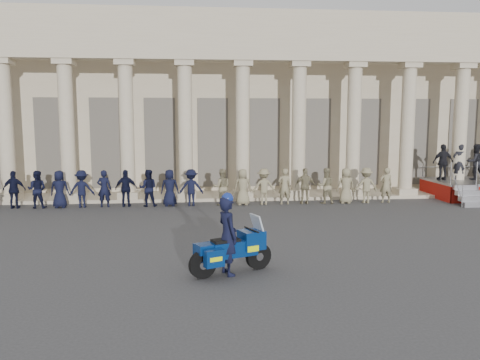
% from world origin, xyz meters
% --- Properties ---
extents(ground, '(90.00, 90.00, 0.00)m').
position_xyz_m(ground, '(0.00, 0.00, 0.00)').
color(ground, '#39393B').
rests_on(ground, ground).
extents(building, '(40.00, 12.50, 9.00)m').
position_xyz_m(building, '(-0.00, 14.74, 4.52)').
color(building, '#BDAC8D').
rests_on(building, ground).
extents(officer_rank, '(22.04, 0.60, 1.58)m').
position_xyz_m(officer_rank, '(-2.98, 6.63, 0.79)').
color(officer_rank, black).
rests_on(officer_rank, ground).
extents(reviewing_stand, '(4.17, 4.00, 2.54)m').
position_xyz_m(reviewing_stand, '(12.50, 7.62, 1.38)').
color(reviewing_stand, gray).
rests_on(reviewing_stand, ground).
extents(motorcycle, '(2.03, 1.26, 1.38)m').
position_xyz_m(motorcycle, '(0.05, -2.56, 0.59)').
color(motorcycle, black).
rests_on(motorcycle, ground).
extents(rider, '(0.68, 0.80, 1.97)m').
position_xyz_m(rider, '(-0.06, -2.60, 0.97)').
color(rider, black).
rests_on(rider, ground).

